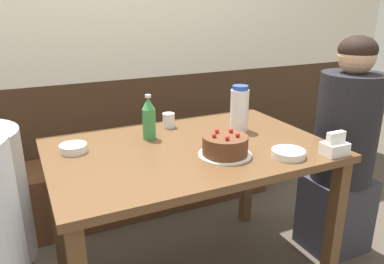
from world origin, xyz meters
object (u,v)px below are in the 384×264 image
object	(u,v)px
bench_seat	(139,181)
bowl_soup_white	(288,153)
soju_bottle	(149,118)
glass_water_tall	(169,120)
birthday_cake	(225,146)
bowl_rice_small	(73,148)
person_teal_shirt	(343,154)
napkin_holder	(335,146)
water_pitcher	(239,109)

from	to	relation	value
bench_seat	bowl_soup_white	xyz separation A→B (m)	(0.33, -1.13, 0.57)
soju_bottle	glass_water_tall	size ratio (longest dim) A/B	2.84
birthday_cake	bench_seat	bearing A→B (deg)	95.49
bowl_rice_small	bowl_soup_white	bearing A→B (deg)	-28.86
soju_bottle	bowl_rice_small	xyz separation A→B (m)	(-0.37, -0.02, -0.09)
bowl_rice_small	person_teal_shirt	bearing A→B (deg)	-10.48
soju_bottle	bowl_rice_small	size ratio (longest dim) A/B	1.82
soju_bottle	bench_seat	bearing A→B (deg)	78.57
napkin_holder	glass_water_tall	size ratio (longest dim) A/B	1.41
birthday_cake	soju_bottle	xyz separation A→B (m)	(-0.23, 0.35, 0.06)
soju_bottle	bowl_soup_white	distance (m)	0.68
water_pitcher	soju_bottle	bearing A→B (deg)	170.01
bench_seat	glass_water_tall	world-z (taller)	glass_water_tall
bowl_rice_small	birthday_cake	bearing A→B (deg)	-28.58
soju_bottle	bowl_soup_white	xyz separation A→B (m)	(0.47, -0.48, -0.09)
birthday_cake	bowl_rice_small	world-z (taller)	birthday_cake
water_pitcher	soju_bottle	distance (m)	0.47
water_pitcher	soju_bottle	xyz separation A→B (m)	(-0.47, 0.08, -0.01)
bench_seat	person_teal_shirt	world-z (taller)	person_teal_shirt
bowl_rice_small	glass_water_tall	bearing A→B (deg)	15.88
glass_water_tall	person_teal_shirt	world-z (taller)	person_teal_shirt
soju_bottle	person_teal_shirt	world-z (taller)	person_teal_shirt
water_pitcher	soju_bottle	size ratio (longest dim) A/B	1.08
birthday_cake	glass_water_tall	xyz separation A→B (m)	(-0.07, 0.47, -0.01)
bowl_soup_white	glass_water_tall	world-z (taller)	glass_water_tall
birthday_cake	napkin_holder	distance (m)	0.48
glass_water_tall	bowl_rice_small	bearing A→B (deg)	-164.12
bowl_soup_white	glass_water_tall	bearing A→B (deg)	117.16
bowl_rice_small	person_teal_shirt	size ratio (longest dim) A/B	0.10
bowl_soup_white	person_teal_shirt	distance (m)	0.63
person_teal_shirt	water_pitcher	bearing A→B (deg)	-19.54
bench_seat	glass_water_tall	size ratio (longest dim) A/B	24.54
bowl_soup_white	bowl_rice_small	bearing A→B (deg)	151.14
napkin_holder	person_teal_shirt	xyz separation A→B (m)	(0.37, 0.27, -0.20)
napkin_holder	glass_water_tall	world-z (taller)	napkin_holder
birthday_cake	napkin_holder	world-z (taller)	birthday_cake
bowl_soup_white	bowl_rice_small	xyz separation A→B (m)	(-0.83, 0.46, 0.00)
glass_water_tall	bowl_soup_white	bearing A→B (deg)	-62.84
bowl_rice_small	person_teal_shirt	distance (m)	1.44
napkin_holder	bowl_soup_white	xyz separation A→B (m)	(-0.20, 0.06, -0.02)
bench_seat	birthday_cake	bearing A→B (deg)	-84.51
water_pitcher	glass_water_tall	world-z (taller)	water_pitcher
bench_seat	soju_bottle	xyz separation A→B (m)	(-0.13, -0.65, 0.66)
napkin_holder	soju_bottle	bearing A→B (deg)	140.57
person_teal_shirt	glass_water_tall	bearing A→B (deg)	-24.88
bench_seat	bowl_soup_white	distance (m)	1.31
bench_seat	bowl_rice_small	world-z (taller)	bowl_rice_small
bench_seat	bowl_rice_small	bearing A→B (deg)	-126.65
bench_seat	water_pitcher	bearing A→B (deg)	-65.33
water_pitcher	napkin_holder	bearing A→B (deg)	-66.66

